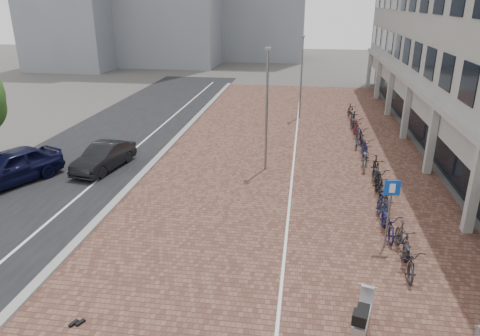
# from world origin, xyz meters

# --- Properties ---
(ground) EXTENTS (140.00, 140.00, 0.00)m
(ground) POSITION_xyz_m (0.00, 0.00, 0.00)
(ground) COLOR #474442
(ground) RESTS_ON ground
(plaza_brick) EXTENTS (14.50, 42.00, 0.04)m
(plaza_brick) POSITION_xyz_m (2.00, 12.00, 0.01)
(plaza_brick) COLOR brown
(plaza_brick) RESTS_ON ground
(street_asphalt) EXTENTS (8.00, 50.00, 0.03)m
(street_asphalt) POSITION_xyz_m (-9.00, 12.00, 0.01)
(street_asphalt) COLOR black
(street_asphalt) RESTS_ON ground
(curb) EXTENTS (0.35, 42.00, 0.14)m
(curb) POSITION_xyz_m (-5.10, 12.00, 0.07)
(curb) COLOR gray
(curb) RESTS_ON ground
(lane_line) EXTENTS (0.12, 44.00, 0.00)m
(lane_line) POSITION_xyz_m (-7.00, 12.00, 0.02)
(lane_line) COLOR white
(lane_line) RESTS_ON street_asphalt
(parking_line) EXTENTS (0.10, 30.00, 0.00)m
(parking_line) POSITION_xyz_m (2.20, 12.00, 0.04)
(parking_line) COLOR white
(parking_line) RESTS_ON plaza_brick
(car_navy) EXTENTS (3.81, 5.21, 1.65)m
(car_navy) POSITION_xyz_m (-10.78, 5.79, 0.83)
(car_navy) COLOR black
(car_navy) RESTS_ON ground
(car_dark) EXTENTS (2.04, 4.19, 1.32)m
(car_dark) POSITION_xyz_m (-7.29, 8.21, 0.66)
(car_dark) COLOR black
(car_dark) RESTS_ON ground
(shoes) EXTENTS (0.45, 0.42, 0.09)m
(shoes) POSITION_xyz_m (-3.07, -2.86, 0.04)
(shoes) COLOR black
(shoes) RESTS_ON ground
(scooter_front) EXTENTS (0.89, 1.65, 1.09)m
(scooter_front) POSITION_xyz_m (4.35, -2.02, 0.54)
(scooter_front) COLOR #B3B3B8
(scooter_front) RESTS_ON ground
(parking_sign) EXTENTS (0.53, 0.11, 2.53)m
(parking_sign) POSITION_xyz_m (5.62, 2.41, 1.71)
(parking_sign) COLOR slate
(parking_sign) RESTS_ON ground
(lamp_near) EXTENTS (0.12, 0.12, 5.98)m
(lamp_near) POSITION_xyz_m (0.81, 9.36, 2.99)
(lamp_near) COLOR slate
(lamp_near) RESTS_ON ground
(lamp_far) EXTENTS (0.12, 0.12, 5.75)m
(lamp_far) POSITION_xyz_m (2.29, 20.24, 2.87)
(lamp_far) COLOR slate
(lamp_far) RESTS_ON ground
(bike_row) EXTENTS (1.19, 21.46, 1.05)m
(bike_row) POSITION_xyz_m (5.99, 10.65, 0.52)
(bike_row) COLOR black
(bike_row) RESTS_ON ground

